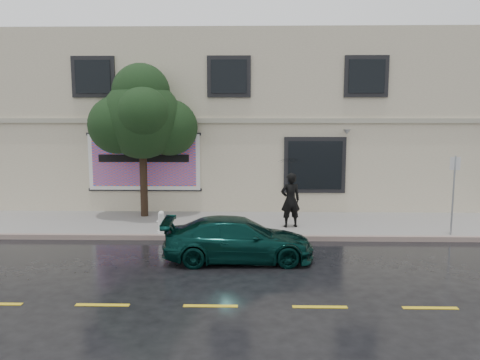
{
  "coord_description": "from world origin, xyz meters",
  "views": [
    {
      "loc": [
        0.8,
        -12.47,
        3.85
      ],
      "look_at": [
        0.47,
        2.2,
        1.77
      ],
      "focal_mm": 35.0,
      "sensor_mm": 36.0,
      "label": 1
    }
  ],
  "objects_px": {
    "car": "(238,239)",
    "fire_hydrant": "(161,222)",
    "pedestrian": "(290,200)",
    "street_tree": "(142,120)"
  },
  "relations": [
    {
      "from": "car",
      "to": "pedestrian",
      "type": "height_order",
      "value": "pedestrian"
    },
    {
      "from": "car",
      "to": "street_tree",
      "type": "distance_m",
      "value": 6.65
    },
    {
      "from": "car",
      "to": "fire_hydrant",
      "type": "bearing_deg",
      "value": 44.92
    },
    {
      "from": "car",
      "to": "fire_hydrant",
      "type": "relative_size",
      "value": 5.67
    },
    {
      "from": "pedestrian",
      "to": "street_tree",
      "type": "distance_m",
      "value": 6.01
    },
    {
      "from": "car",
      "to": "fire_hydrant",
      "type": "xyz_separation_m",
      "value": [
        -2.48,
        2.3,
        -0.09
      ]
    },
    {
      "from": "street_tree",
      "to": "fire_hydrant",
      "type": "height_order",
      "value": "street_tree"
    },
    {
      "from": "pedestrian",
      "to": "car",
      "type": "bearing_deg",
      "value": 49.93
    },
    {
      "from": "pedestrian",
      "to": "street_tree",
      "type": "bearing_deg",
      "value": -29.47
    },
    {
      "from": "pedestrian",
      "to": "street_tree",
      "type": "xyz_separation_m",
      "value": [
        -5.18,
        1.58,
        2.6
      ]
    }
  ]
}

